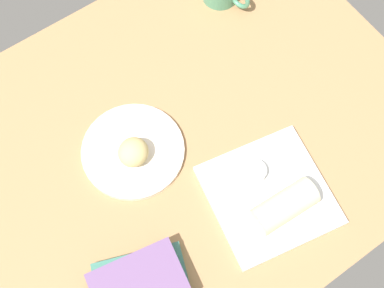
% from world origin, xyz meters
% --- Properties ---
extents(dining_table, '(1.10, 0.90, 0.04)m').
position_xyz_m(dining_table, '(0.00, 0.00, 0.02)').
color(dining_table, '#9E754C').
rests_on(dining_table, ground).
extents(round_plate, '(0.23, 0.23, 0.01)m').
position_xyz_m(round_plate, '(0.14, -0.03, 0.05)').
color(round_plate, silver).
rests_on(round_plate, dining_table).
extents(scone_pastry, '(0.09, 0.09, 0.06)m').
position_xyz_m(scone_pastry, '(0.14, -0.01, 0.08)').
color(scone_pastry, tan).
rests_on(scone_pastry, round_plate).
extents(square_plate, '(0.29, 0.29, 0.02)m').
position_xyz_m(square_plate, '(-0.05, 0.23, 0.05)').
color(square_plate, white).
rests_on(square_plate, dining_table).
extents(sauce_cup, '(0.05, 0.05, 0.03)m').
position_xyz_m(sauce_cup, '(-0.05, 0.17, 0.07)').
color(sauce_cup, silver).
rests_on(sauce_cup, square_plate).
extents(breakfast_wrap, '(0.14, 0.07, 0.06)m').
position_xyz_m(breakfast_wrap, '(-0.05, 0.27, 0.09)').
color(breakfast_wrap, beige).
rests_on(breakfast_wrap, square_plate).
extents(book_stack, '(0.23, 0.21, 0.05)m').
position_xyz_m(book_stack, '(0.29, 0.24, 0.06)').
color(book_stack, '#387260').
rests_on(book_stack, dining_table).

